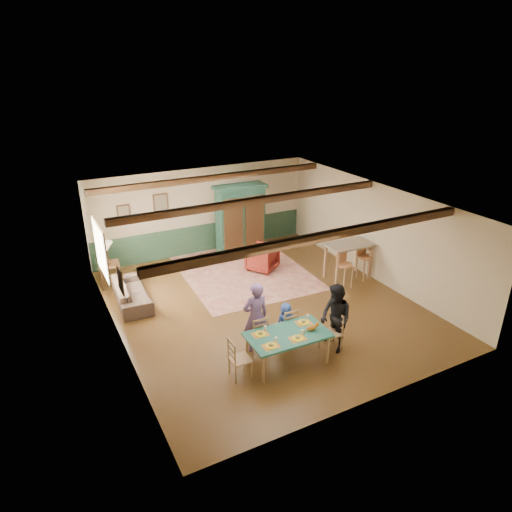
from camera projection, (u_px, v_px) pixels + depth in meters
name	position (u px, v px, depth m)	size (l,w,h in m)	color
floor	(263.00, 305.00, 11.49)	(8.00, 8.00, 0.00)	#472D14
wall_back	(202.00, 211.00, 14.22)	(7.00, 0.02, 2.70)	beige
wall_left	(115.00, 286.00, 9.47)	(0.02, 8.00, 2.70)	beige
wall_right	(376.00, 232.00, 12.45)	(0.02, 8.00, 2.70)	beige
ceiling	(263.00, 201.00, 10.43)	(7.00, 8.00, 0.02)	white
wainscot_back	(204.00, 238.00, 14.56)	(6.95, 0.03, 0.90)	#203A28
ceiling_beam_front	(321.00, 237.00, 8.59)	(6.95, 0.16, 0.16)	black
ceiling_beam_mid	(255.00, 201.00, 10.79)	(6.95, 0.16, 0.16)	black
ceiling_beam_back	(213.00, 178.00, 12.90)	(6.95, 0.16, 0.16)	black
window_left	(100.00, 249.00, 10.79)	(0.06, 1.60, 1.30)	white
picture_left_wall	(121.00, 280.00, 8.84)	(0.04, 0.42, 0.52)	gray
picture_back_a	(161.00, 203.00, 13.46)	(0.45, 0.04, 0.55)	gray
picture_back_b	(124.00, 213.00, 13.05)	(0.38, 0.04, 0.48)	gray
dining_table	(287.00, 348.00, 9.17)	(1.63, 0.91, 0.68)	#1E604E
dining_chair_far_left	(257.00, 333.00, 9.52)	(0.38, 0.40, 0.86)	#9A734D
dining_chair_far_right	(287.00, 325.00, 9.81)	(0.38, 0.40, 0.86)	#9A734D
dining_chair_end_left	(240.00, 358.00, 8.71)	(0.38, 0.40, 0.86)	#9A734D
dining_chair_end_right	(331.00, 332.00, 9.55)	(0.38, 0.40, 0.86)	#9A734D
person_man	(256.00, 317.00, 9.44)	(0.57, 0.37, 1.56)	slate
person_woman	(335.00, 318.00, 9.46)	(0.73, 0.57, 1.49)	black
person_child	(286.00, 322.00, 9.86)	(0.44, 0.29, 0.91)	#264499
cat	(312.00, 327.00, 9.12)	(0.33, 0.13, 0.16)	#BD7121
place_setting_near_left	(271.00, 344.00, 8.62)	(0.36, 0.27, 0.11)	yellow
place_setting_near_center	(298.00, 336.00, 8.86)	(0.36, 0.27, 0.11)	yellow
place_setting_far_left	(260.00, 332.00, 9.00)	(0.36, 0.27, 0.11)	yellow
place_setting_far_right	(304.00, 321.00, 9.40)	(0.36, 0.27, 0.11)	yellow
area_rug	(244.00, 272.00, 13.25)	(3.40, 4.03, 0.01)	beige
armoire	(240.00, 221.00, 14.03)	(1.59, 0.64, 2.25)	#143226
armchair	(262.00, 258.00, 13.31)	(0.78, 0.81, 0.73)	#541210
sofa	(131.00, 293.00, 11.51)	(1.89, 0.74, 0.55)	#3B2C25
end_table	(110.00, 275.00, 12.34)	(0.54, 0.54, 0.66)	black
table_lamp	(107.00, 253.00, 12.09)	(0.34, 0.34, 0.61)	#D8BF8B
counter_table	(348.00, 261.00, 12.68)	(1.26, 0.74, 1.05)	tan
bar_stool_left	(345.00, 269.00, 12.18)	(0.38, 0.41, 1.06)	#AD6D43
bar_stool_right	(365.00, 261.00, 12.69)	(0.37, 0.41, 1.05)	#AD6D43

